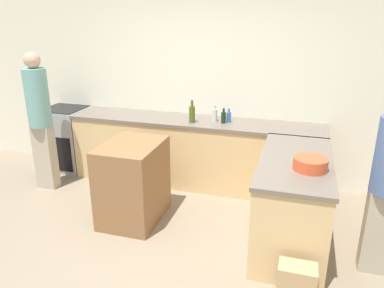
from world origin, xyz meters
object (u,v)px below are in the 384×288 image
object	(u,v)px
wine_bottle_dark	(224,117)
olive_oil_bottle	(192,114)
water_bottle_blue	(229,117)
vinegar_bottle_clear	(215,115)
mixing_bowl	(310,164)
range_oven	(67,138)
person_by_range	(40,116)
paper_bag	(296,285)
island_table	(133,182)

from	to	relation	value
wine_bottle_dark	olive_oil_bottle	size ratio (longest dim) A/B	0.66
water_bottle_blue	olive_oil_bottle	bearing A→B (deg)	-161.50
vinegar_bottle_clear	water_bottle_blue	bearing A→B (deg)	4.93
mixing_bowl	wine_bottle_dark	size ratio (longest dim) A/B	1.60
mixing_bowl	range_oven	bearing A→B (deg)	159.77
wine_bottle_dark	water_bottle_blue	distance (m)	0.08
wine_bottle_dark	water_bottle_blue	bearing A→B (deg)	44.22
mixing_bowl	person_by_range	distance (m)	3.40
water_bottle_blue	vinegar_bottle_clear	bearing A→B (deg)	-175.07
vinegar_bottle_clear	olive_oil_bottle	distance (m)	0.30
range_oven	mixing_bowl	size ratio (longest dim) A/B	3.01
olive_oil_bottle	wine_bottle_dark	bearing A→B (deg)	13.56
vinegar_bottle_clear	paper_bag	bearing A→B (deg)	-59.41
island_table	vinegar_bottle_clear	size ratio (longest dim) A/B	4.10
range_oven	olive_oil_bottle	world-z (taller)	olive_oil_bottle
mixing_bowl	olive_oil_bottle	world-z (taller)	olive_oil_bottle
range_oven	paper_bag	size ratio (longest dim) A/B	2.55
vinegar_bottle_clear	paper_bag	distance (m)	2.43
island_table	paper_bag	size ratio (longest dim) A/B	2.50
water_bottle_blue	person_by_range	size ratio (longest dim) A/B	0.10
person_by_range	paper_bag	world-z (taller)	person_by_range
range_oven	paper_bag	bearing A→B (deg)	-29.73
island_table	vinegar_bottle_clear	world-z (taller)	vinegar_bottle_clear
vinegar_bottle_clear	olive_oil_bottle	xyz separation A→B (m)	(-0.27, -0.13, 0.03)
island_table	mixing_bowl	world-z (taller)	mixing_bowl
island_table	water_bottle_blue	xyz separation A→B (m)	(0.85, 1.12, 0.53)
olive_oil_bottle	person_by_range	size ratio (longest dim) A/B	0.16
wine_bottle_dark	olive_oil_bottle	bearing A→B (deg)	-166.44
water_bottle_blue	paper_bag	xyz separation A→B (m)	(0.98, -1.98, -0.81)
vinegar_bottle_clear	person_by_range	distance (m)	2.25
wine_bottle_dark	olive_oil_bottle	xyz separation A→B (m)	(-0.39, -0.09, 0.04)
range_oven	wine_bottle_dark	bearing A→B (deg)	-0.84
range_oven	vinegar_bottle_clear	xyz separation A→B (m)	(2.28, 0.00, 0.54)
range_oven	mixing_bowl	xyz separation A→B (m)	(3.47, -1.28, 0.51)
island_table	vinegar_bottle_clear	distance (m)	1.41
island_table	paper_bag	xyz separation A→B (m)	(1.83, -0.86, -0.27)
range_oven	water_bottle_blue	size ratio (longest dim) A/B	5.13
vinegar_bottle_clear	paper_bag	xyz separation A→B (m)	(1.16, -1.97, -0.82)
mixing_bowl	wine_bottle_dark	world-z (taller)	wine_bottle_dark
paper_bag	wine_bottle_dark	bearing A→B (deg)	118.33
wine_bottle_dark	paper_bag	xyz separation A→B (m)	(1.04, -1.93, -0.81)
water_bottle_blue	vinegar_bottle_clear	xyz separation A→B (m)	(-0.18, -0.02, 0.02)
wine_bottle_dark	person_by_range	xyz separation A→B (m)	(-2.27, -0.64, 0.01)
vinegar_bottle_clear	person_by_range	xyz separation A→B (m)	(-2.15, -0.68, -0.01)
vinegar_bottle_clear	mixing_bowl	bearing A→B (deg)	-47.07
wine_bottle_dark	vinegar_bottle_clear	xyz separation A→B (m)	(-0.12, 0.04, 0.01)
olive_oil_bottle	person_by_range	world-z (taller)	person_by_range
range_oven	water_bottle_blue	xyz separation A→B (m)	(2.46, 0.02, 0.53)
water_bottle_blue	person_by_range	xyz separation A→B (m)	(-2.33, -0.70, 0.01)
person_by_range	island_table	bearing A→B (deg)	-15.91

